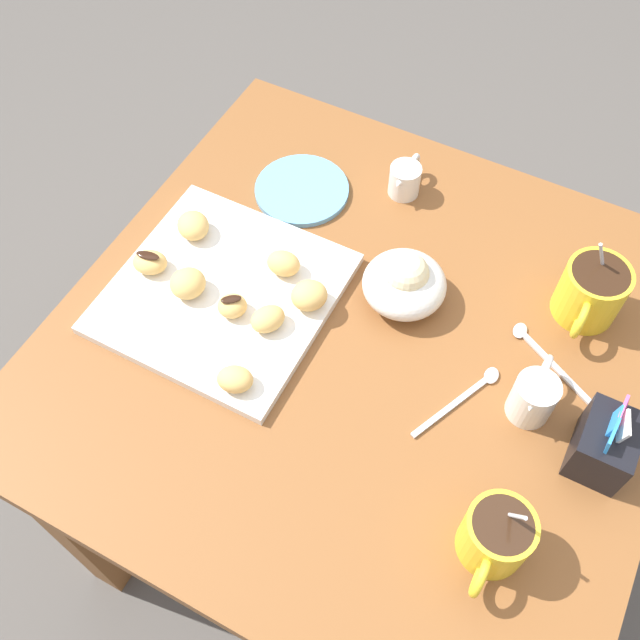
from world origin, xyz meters
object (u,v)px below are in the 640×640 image
ice_cream_bowl (405,282)px  beignet_1 (150,262)px  dining_table (360,382)px  beignet_7 (283,263)px  coffee_mug_yellow_right (496,536)px  pastry_plate_square (223,293)px  beignet_5 (193,226)px  cream_pitcher_white (535,394)px  sugar_caddy (604,445)px  beignet_3 (232,306)px  coffee_mug_yellow_left (591,291)px  chocolate_sauce_pitcher (405,178)px  beignet_6 (309,295)px  beignet_4 (235,379)px  saucer_sky_left (302,190)px  beignet_0 (268,319)px  beignet_2 (188,283)px

ice_cream_bowl → beignet_1: 0.39m
dining_table → beignet_7: bearing=-105.7°
coffee_mug_yellow_right → pastry_plate_square: bearing=-109.3°
beignet_7 → beignet_5: bearing=-89.9°
cream_pitcher_white → sugar_caddy: size_ratio=0.99×
cream_pitcher_white → beignet_7: bearing=-95.4°
beignet_1 → beignet_3: 0.15m
coffee_mug_yellow_left → chocolate_sauce_pitcher: bearing=-106.2°
coffee_mug_yellow_right → beignet_3: (-0.15, -0.46, -0.02)m
ice_cream_bowl → beignet_6: bearing=-53.9°
dining_table → beignet_4: size_ratio=17.24×
saucer_sky_left → beignet_5: size_ratio=2.84×
cream_pitcher_white → beignet_6: 0.34m
beignet_7 → sugar_caddy: bearing=82.3°
beignet_3 → beignet_7: beignet_7 is taller
coffee_mug_yellow_left → beignet_0: size_ratio=2.70×
cream_pitcher_white → coffee_mug_yellow_right: bearing=5.2°
cream_pitcher_white → chocolate_sauce_pitcher: size_ratio=1.14×
dining_table → saucer_sky_left: size_ratio=5.53×
pastry_plate_square → beignet_7: 0.10m
dining_table → beignet_5: (-0.04, -0.32, 0.17)m
dining_table → coffee_mug_yellow_right: 0.38m
dining_table → ice_cream_bowl: ice_cream_bowl is taller
sugar_caddy → dining_table: bearing=-93.9°
chocolate_sauce_pitcher → beignet_1: size_ratio=1.74×
saucer_sky_left → beignet_6: 0.24m
dining_table → saucer_sky_left: (-0.21, -0.22, 0.14)m
dining_table → beignet_0: (0.05, -0.13, 0.17)m
sugar_caddy → beignet_4: 0.49m
pastry_plate_square → sugar_caddy: size_ratio=3.01×
coffee_mug_yellow_right → beignet_5: 0.64m
saucer_sky_left → beignet_3: 0.27m
pastry_plate_square → saucer_sky_left: bearing=179.1°
beignet_3 → pastry_plate_square: bearing=-126.8°
saucer_sky_left → beignet_1: (0.26, -0.12, 0.03)m
chocolate_sauce_pitcher → beignet_2: 0.40m
beignet_7 → coffee_mug_yellow_left: bearing=109.6°
pastry_plate_square → beignet_4: beignet_4 is taller
sugar_caddy → beignet_7: (-0.07, -0.51, -0.01)m
sugar_caddy → beignet_6: size_ratio=1.95×
coffee_mug_yellow_left → ice_cream_bowl: bearing=-67.5°
ice_cream_bowl → beignet_4: ice_cream_bowl is taller
beignet_4 → coffee_mug_yellow_left: bearing=132.4°
ice_cream_bowl → beignet_7: (0.05, -0.18, -0.01)m
coffee_mug_yellow_right → beignet_4: size_ratio=2.59×
beignet_2 → beignet_0: bearing=91.1°
coffee_mug_yellow_left → beignet_7: 0.45m
coffee_mug_yellow_left → beignet_2: coffee_mug_yellow_left is taller
beignet_2 → beignet_3: bearing=89.0°
coffee_mug_yellow_left → beignet_0: coffee_mug_yellow_left is taller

